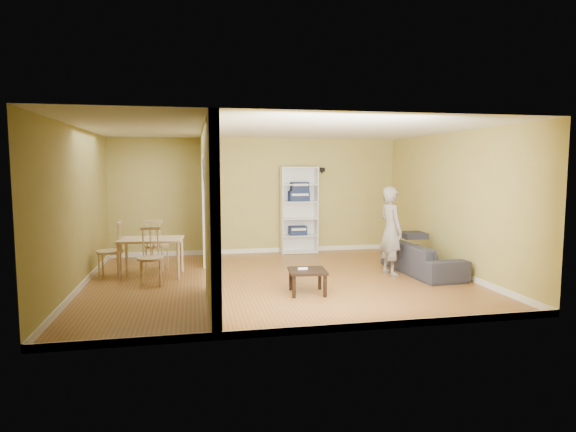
% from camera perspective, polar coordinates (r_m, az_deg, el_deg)
% --- Properties ---
extents(room_shell, '(6.50, 6.50, 6.50)m').
position_cam_1_polar(room_shell, '(8.24, -1.10, 1.22)').
color(room_shell, '#A55832').
rests_on(room_shell, ground).
extents(partition, '(0.22, 5.50, 2.60)m').
position_cam_1_polar(partition, '(8.12, -9.46, 1.07)').
color(partition, tan).
rests_on(partition, ground).
extents(wall_speaker, '(0.10, 0.10, 0.10)m').
position_cam_1_polar(wall_speaker, '(11.17, 4.09, 5.49)').
color(wall_speaker, black).
rests_on(wall_speaker, room_shell).
extents(sofa, '(1.99, 0.94, 0.74)m').
position_cam_1_polar(sofa, '(9.26, 15.60, -4.29)').
color(sofa, black).
rests_on(sofa, ground).
extents(person, '(0.76, 0.63, 1.89)m').
position_cam_1_polar(person, '(8.94, 12.13, -0.83)').
color(person, slate).
rests_on(person, ground).
extents(bookshelf, '(0.83, 0.36, 1.97)m').
position_cam_1_polar(bookshelf, '(10.99, 1.25, 0.73)').
color(bookshelf, white).
rests_on(bookshelf, ground).
extents(paper_box_navy_a, '(0.39, 0.26, 0.20)m').
position_cam_1_polar(paper_box_navy_a, '(10.99, 1.16, -1.73)').
color(paper_box_navy_a, '#161755').
rests_on(paper_box_navy_a, bookshelf).
extents(paper_box_navy_b, '(0.45, 0.30, 0.23)m').
position_cam_1_polar(paper_box_navy_b, '(10.92, 1.28, 2.37)').
color(paper_box_navy_b, navy).
rests_on(paper_box_navy_b, bookshelf).
extents(paper_box_navy_c, '(0.40, 0.26, 0.20)m').
position_cam_1_polar(paper_box_navy_c, '(10.92, 1.38, 3.36)').
color(paper_box_navy_c, navy).
rests_on(paper_box_navy_c, bookshelf).
extents(coffee_table, '(0.57, 0.57, 0.38)m').
position_cam_1_polar(coffee_table, '(7.51, 2.31, -6.80)').
color(coffee_table, black).
rests_on(coffee_table, ground).
extents(game_controller, '(0.15, 0.04, 0.03)m').
position_cam_1_polar(game_controller, '(7.51, 1.76, -6.24)').
color(game_controller, white).
rests_on(game_controller, coffee_table).
extents(dining_table, '(1.10, 0.73, 0.69)m').
position_cam_1_polar(dining_table, '(8.98, -15.91, -3.06)').
color(dining_table, tan).
rests_on(dining_table, ground).
extents(chair_left, '(0.47, 0.47, 1.00)m').
position_cam_1_polar(chair_left, '(9.11, -20.39, -3.79)').
color(chair_left, tan).
rests_on(chair_left, ground).
extents(chair_near, '(0.46, 0.46, 0.96)m').
position_cam_1_polar(chair_near, '(8.33, -15.99, -4.65)').
color(chair_near, '#D8BC81').
rests_on(chair_near, ground).
extents(chair_far, '(0.55, 0.55, 0.98)m').
position_cam_1_polar(chair_far, '(9.55, -15.29, -3.25)').
color(chair_far, tan).
rests_on(chair_far, ground).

